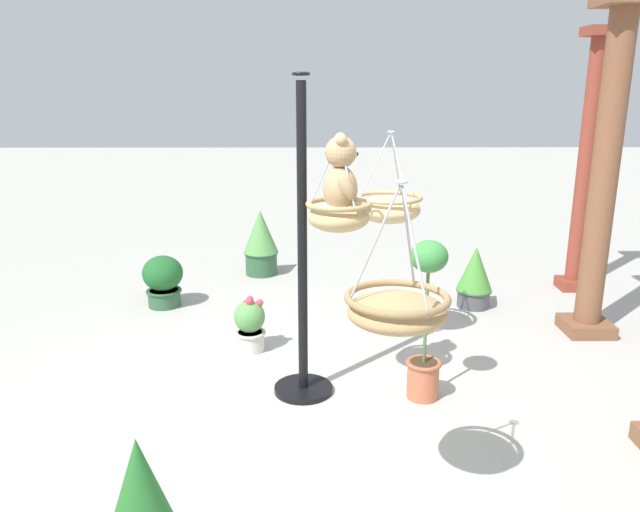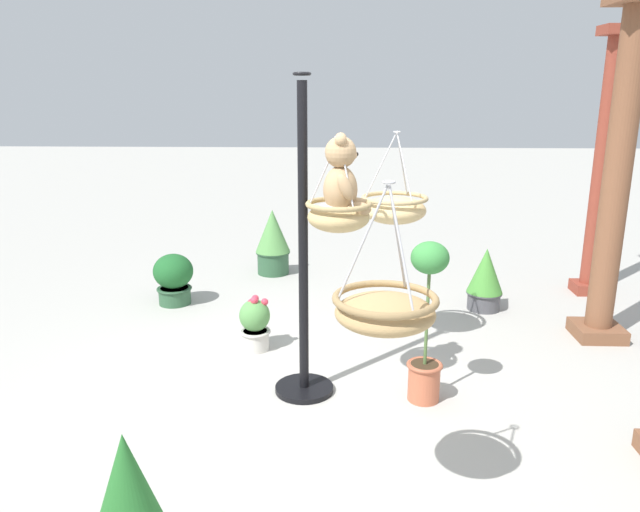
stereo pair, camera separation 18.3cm
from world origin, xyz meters
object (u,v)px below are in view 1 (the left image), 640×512
Objects in this scene: hanging_basket_with_teddy at (339,214)px; potted_plant_conical_shrub at (426,322)px; teddy_bear at (343,180)px; potted_plant_small_succulent at (141,504)px; greenhouse_pillar_left at (604,180)px; potted_plant_flowering_red at (475,277)px; potted_plant_bushy_green at (261,242)px; greenhouse_pillar_right at (585,169)px; potted_plant_tall_leafy at (250,325)px; hanging_basket_left_high at (389,207)px; potted_plant_fern_front at (163,280)px; display_pole_central at (303,303)px; hanging_basket_right_low at (397,309)px.

potted_plant_conical_shrub is (-0.05, 0.63, -0.80)m from hanging_basket_with_teddy.
potted_plant_small_succulent is (1.60, -0.99, -1.28)m from teddy_bear.
potted_plant_small_succulent is at bearing -49.23° from greenhouse_pillar_left.
teddy_bear is 0.82× the size of potted_plant_flowering_red.
potted_plant_bushy_green is at bearing -165.53° from hanging_basket_with_teddy.
greenhouse_pillar_right is 4.04m from potted_plant_tall_leafy.
hanging_basket_left_high reaches higher than potted_plant_small_succulent.
greenhouse_pillar_right is at bearing 80.40° from potted_plant_bushy_green.
potted_plant_fern_front is (-2.05, -1.77, -1.34)m from teddy_bear.
hanging_basket_left_high is (-0.96, 0.46, -0.14)m from hanging_basket_with_teddy.
greenhouse_pillar_right is 4.35× the size of potted_plant_flowering_red.
potted_plant_fern_front is 1.53m from potted_plant_tall_leafy.
hanging_basket_with_teddy is at bearing 59.04° from display_pole_central.
hanging_basket_with_teddy is 1.31m from hanging_basket_right_low.
potted_plant_conical_shrub is (0.85, 1.36, 0.36)m from potted_plant_tall_leafy.
hanging_basket_right_low is at bearing 13.31° from potted_plant_bushy_green.
hanging_basket_right_low is at bearing 105.29° from potted_plant_small_succulent.
potted_plant_small_succulent is (2.56, -1.43, -0.91)m from hanging_basket_left_high.
greenhouse_pillar_left is 2.30m from potted_plant_conical_shrub.
display_pole_central is 0.90m from potted_plant_conical_shrub.
potted_plant_small_succulent is at bearing -34.47° from potted_plant_flowering_red.
hanging_basket_right_low reaches higher than potted_plant_flowering_red.
potted_plant_flowering_red is 2.14m from potted_plant_conical_shrub.
hanging_basket_right_low reaches higher than potted_plant_conical_shrub.
greenhouse_pillar_right reaches higher than potted_plant_fern_front.
teddy_bear is 0.75× the size of hanging_basket_right_low.
greenhouse_pillar_left is 4.55× the size of potted_plant_flowering_red.
potted_plant_fern_front is 0.78× the size of potted_plant_small_succulent.
potted_plant_conical_shrub is at bearing -24.02° from potted_plant_flowering_red.
hanging_basket_with_teddy is 1.19× the size of teddy_bear.
display_pole_central reaches higher than potted_plant_tall_leafy.
display_pole_central reaches higher than hanging_basket_left_high.
potted_plant_small_succulent is (3.65, 0.78, 0.07)m from potted_plant_fern_front.
hanging_basket_with_teddy is 0.91× the size of potted_plant_small_succulent.
hanging_basket_right_low is 3.35m from greenhouse_pillar_left.
teddy_bear reaches higher than hanging_basket_right_low.
display_pole_central reaches higher than potted_plant_fern_front.
potted_plant_flowering_red is at bearing 136.49° from display_pole_central.
potted_plant_fern_front is 1.09× the size of potted_plant_tall_leafy.
hanging_basket_with_teddy is 0.22× the size of greenhouse_pillar_right.
teddy_bear is 2.28m from potted_plant_small_succulent.
display_pole_central reaches higher than potted_plant_conical_shrub.
hanging_basket_left_high is 0.27× the size of greenhouse_pillar_right.
greenhouse_pillar_left reaches higher than potted_plant_flowering_red.
potted_plant_conical_shrub is (0.91, 0.18, -0.66)m from hanging_basket_left_high.
display_pole_central is 3.24× the size of hanging_basket_right_low.
potted_plant_small_succulent is at bearing -44.10° from potted_plant_conical_shrub.
potted_plant_fern_front is (-1.90, -1.50, -0.42)m from display_pole_central.
teddy_bear is 1.20m from potted_plant_conical_shrub.
hanging_basket_right_low is 1.44× the size of potted_plant_tall_leafy.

